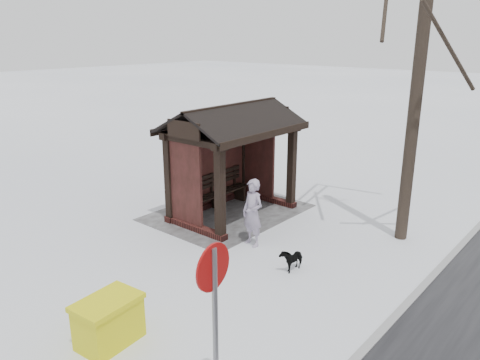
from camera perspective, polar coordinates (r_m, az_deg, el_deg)
name	(u,v)px	position (r m, az deg, el deg)	size (l,w,h in m)	color
ground	(233,214)	(13.13, -0.82, -4.19)	(120.00, 120.00, 0.00)	white
kerb	(433,277)	(10.67, 22.43, -10.82)	(120.00, 0.15, 0.06)	gray
trampled_patch	(228,212)	(13.25, -1.47, -3.95)	(4.20, 3.20, 0.02)	gray
bus_shelter	(229,138)	(12.61, -1.41, 5.18)	(3.60, 2.40, 3.09)	#391715
pedestrian	(253,213)	(10.99, 1.55, -4.02)	(0.59, 0.39, 1.63)	#A092AB
dog	(292,258)	(10.14, 6.32, -9.48)	(0.27, 0.60, 0.50)	black
grit_bin	(109,321)	(8.12, -15.72, -16.23)	(1.09, 0.80, 0.79)	#D5D10C
road_sign	(214,295)	(5.92, -3.21, -13.81)	(0.62, 0.11, 2.43)	slate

